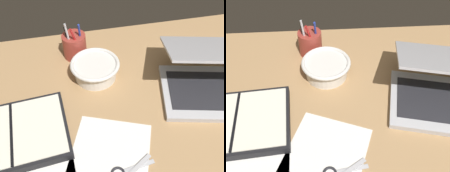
# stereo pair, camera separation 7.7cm
# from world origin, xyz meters

# --- Properties ---
(desk_top) EXTENTS (1.40, 1.00, 0.02)m
(desk_top) POSITION_xyz_m (0.00, 0.00, 0.01)
(desk_top) COLOR tan
(desk_top) RESTS_ON ground
(laptop) EXTENTS (0.41, 0.39, 0.17)m
(laptop) POSITION_xyz_m (0.34, 0.07, 0.07)
(laptop) COLOR #B7B7BC
(laptop) RESTS_ON desk_top
(bowl) EXTENTS (0.17, 0.17, 0.07)m
(bowl) POSITION_xyz_m (-0.05, 0.22, 0.06)
(bowl) COLOR silver
(bowl) RESTS_ON desk_top
(pen_cup) EXTENTS (0.09, 0.09, 0.15)m
(pen_cup) POSITION_xyz_m (-0.10, 0.35, 0.07)
(pen_cup) COLOR #9E382D
(pen_cup) RESTS_ON desk_top
(planner) EXTENTS (0.33, 0.26, 0.03)m
(planner) POSITION_xyz_m (-0.32, 0.01, 0.03)
(planner) COLOR black
(planner) RESTS_ON desk_top
(paper_sheet_front) EXTENTS (0.30, 0.34, 0.00)m
(paper_sheet_front) POSITION_xyz_m (-0.07, -0.12, 0.02)
(paper_sheet_front) COLOR white
(paper_sheet_front) RESTS_ON desk_top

